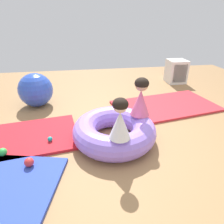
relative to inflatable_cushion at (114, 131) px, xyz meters
name	(u,v)px	position (x,y,z in m)	size (l,w,h in m)	color
ground_plane	(123,142)	(0.12, -0.05, -0.16)	(8.00, 8.00, 0.00)	#9E7549
gym_mat_far_right	(165,106)	(1.13, 0.94, -0.14)	(1.87, 1.04, 0.04)	red
gym_mat_center_rear	(35,136)	(-1.09, 0.25, -0.14)	(1.14, 0.95, 0.04)	red
inflatable_cushion	(114,131)	(0.00, 0.00, 0.00)	(1.12, 1.12, 0.32)	#9975EA
child_in_white	(120,119)	(-0.01, -0.40, 0.39)	(0.35, 0.35, 0.48)	white
child_in_pink	(141,97)	(0.38, 0.12, 0.41)	(0.37, 0.37, 0.52)	#E5608E
play_ball_teal	(50,139)	(-0.86, 0.06, -0.09)	(0.07, 0.07, 0.07)	teal
play_ball_red	(29,162)	(-1.03, -0.40, -0.07)	(0.10, 0.10, 0.10)	red
play_ball_green	(3,152)	(-1.38, -0.16, -0.07)	(0.10, 0.10, 0.10)	green
exercise_ball_large	(36,90)	(-1.24, 1.38, 0.15)	(0.62, 0.62, 0.62)	blue
storage_cube	(177,72)	(1.97, 2.30, 0.12)	(0.44, 0.44, 0.56)	silver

